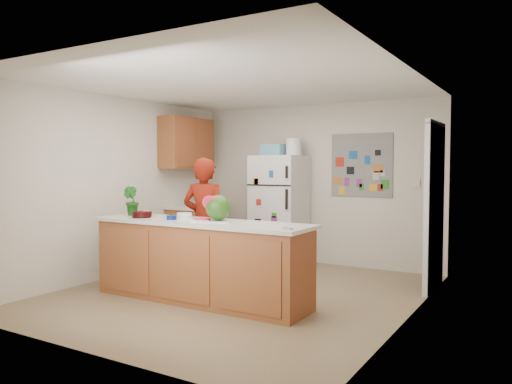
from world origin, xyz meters
The scene contains 26 objects.
floor centered at (0.00, 0.00, -0.01)m, with size 4.00×4.50×0.02m, color brown.
wall_back centered at (0.00, 2.26, 1.25)m, with size 4.00×0.02×2.50m, color beige.
wall_left centered at (-2.01, 0.00, 1.25)m, with size 0.02×4.50×2.50m, color beige.
wall_right centered at (2.01, 0.00, 1.25)m, with size 0.02×4.50×2.50m, color beige.
ceiling centered at (0.00, 0.00, 2.51)m, with size 4.00×4.50×0.02m, color white.
doorway centered at (1.99, 1.45, 1.02)m, with size 0.03×0.85×2.04m, color black.
peninsula_base centered at (-0.20, -0.50, 0.44)m, with size 2.60×0.62×0.88m, color brown.
peninsula_top centered at (-0.20, -0.50, 0.90)m, with size 2.68×0.70×0.04m, color silver.
side_counter_base centered at (-1.69, 1.35, 0.43)m, with size 0.60×0.80×0.86m, color brown.
side_counter_top centered at (-1.69, 1.35, 0.88)m, with size 0.64×0.84×0.04m, color silver.
upper_cabinets centered at (-1.82, 1.30, 1.90)m, with size 0.35×1.00×0.80m, color brown.
refrigerator centered at (-0.45, 1.88, 0.85)m, with size 0.75×0.70×1.70m, color silver.
fridge_top_bin centered at (-0.55, 1.88, 1.79)m, with size 0.35×0.28×0.18m, color #5999B2.
photo_collage centered at (0.75, 2.24, 1.55)m, with size 0.95×0.01×0.95m, color slate.
person centered at (-0.59, 0.12, 0.82)m, with size 0.60×0.39×1.64m, color #631207.
blender_appliance centered at (-1.64, 1.50, 1.09)m, with size 0.13×0.13×0.38m, color black.
cutting_board centered at (-0.04, -0.48, 0.93)m, with size 0.44×0.33×0.01m, color white.
watermelon centered at (0.02, -0.46, 1.07)m, with size 0.29×0.29×0.29m, color #1C560E.
watermelon_slice centered at (-0.15, -0.53, 0.94)m, with size 0.19×0.19×0.02m, color red.
cherry_bowl centered at (-1.01, -0.58, 0.96)m, with size 0.23×0.23×0.07m, color black.
white_bowl centered at (-0.54, -0.35, 0.95)m, with size 0.18×0.18×0.06m, color white.
cobalt_bowl centered at (-0.54, -0.58, 0.95)m, with size 0.12×0.12×0.05m, color navy.
plate centered at (-1.01, -0.51, 0.93)m, with size 0.23×0.23×0.02m, color #C0A992.
paper_towel centered at (-0.14, -0.59, 0.93)m, with size 0.17×0.15×0.02m, color silver.
keys centered at (1.00, -0.66, 0.93)m, with size 0.10×0.04×0.01m, color gray.
potted_plant centered at (-1.31, -0.45, 1.10)m, with size 0.20×0.16×0.37m, color #153B11.
Camera 1 is at (3.22, -5.00, 1.54)m, focal length 35.00 mm.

